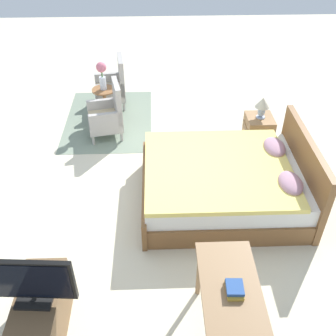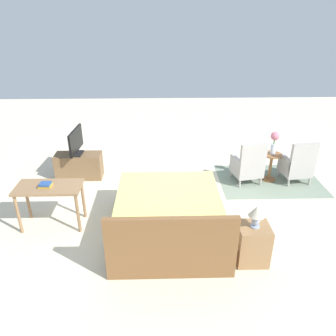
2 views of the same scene
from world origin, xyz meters
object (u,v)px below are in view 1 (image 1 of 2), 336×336
bed (226,183)px  nightstand (258,134)px  tv_flatscreen (28,282)px  vanity_desk (230,295)px  book_stack (235,289)px  armchair_by_window_right (108,115)px  tv_stand (41,318)px  side_table (105,101)px  armchair_by_window_left (113,87)px  table_lamp (262,105)px  flower_vase (102,73)px

bed → nightstand: bed is taller
tv_flatscreen → nightstand: bearing=138.3°
bed → vanity_desk: 1.96m
bed → book_stack: 2.02m
armchair_by_window_right → tv_flatscreen: (3.53, -0.33, 0.44)m
tv_stand → tv_flatscreen: (0.00, -0.00, 0.55)m
bed → tv_flatscreen: bearing=-47.4°
side_table → vanity_desk: (4.09, 1.49, 0.25)m
side_table → tv_stand: size_ratio=0.62×
armchair_by_window_right → nightstand: bearing=77.6°
armchair_by_window_left → tv_flatscreen: size_ratio=1.15×
table_lamp → book_stack: table_lamp is taller
armchair_by_window_right → flower_vase: 0.72m
tv_stand → tv_flatscreen: size_ratio=1.20×
armchair_by_window_right → vanity_desk: 3.86m
bed → armchair_by_window_right: 2.38m
armchair_by_window_left → book_stack: bearing=16.9°
bed → table_lamp: bed is taller
bed → vanity_desk: bed is taller
armchair_by_window_left → side_table: bearing=-10.6°
armchair_by_window_right → vanity_desk: size_ratio=0.88×
side_table → table_lamp: 2.69m
side_table → nightstand: side_table is taller
flower_vase → tv_flatscreen: tv_flatscreen is taller
side_table → flower_vase: bearing=-90.0°
flower_vase → tv_stand: size_ratio=0.50×
side_table → bed: bearing=39.2°
nightstand → tv_stand: nightstand is taller
armchair_by_window_left → tv_stand: size_ratio=0.96×
side_table → flower_vase: size_ratio=1.25×
tv_flatscreen → vanity_desk: tv_flatscreen is taller
armchair_by_window_left → book_stack: (4.64, 1.41, 0.39)m
armchair_by_window_left → vanity_desk: 4.82m
table_lamp → tv_stand: 4.07m
armchair_by_window_left → armchair_by_window_right: size_ratio=1.00×
tv_stand → book_stack: 1.81m
nightstand → book_stack: book_stack is taller
nightstand → book_stack: bearing=-16.8°
armchair_by_window_right → bed: bearing=45.1°
table_lamp → book_stack: size_ratio=1.60×
flower_vase → nightstand: size_ratio=0.81×
side_table → table_lamp: table_lamp is taller
armchair_by_window_left → tv_flatscreen: 4.58m
flower_vase → vanity_desk: bearing=20.0°
bed → armchair_by_window_right: bed is taller
armchair_by_window_left → flower_vase: (0.52, -0.10, 0.51)m
bed → armchair_by_window_left: 3.18m
armchair_by_window_right → tv_flatscreen: 3.57m
armchair_by_window_left → vanity_desk: size_ratio=0.88×
side_table → nightstand: size_ratio=1.01×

